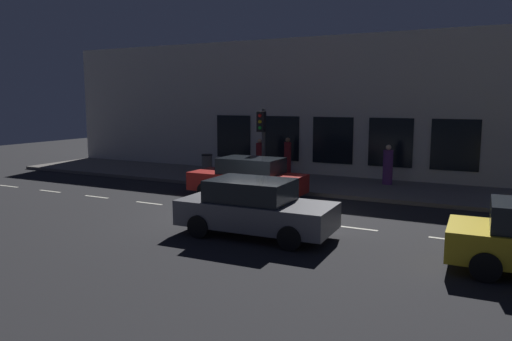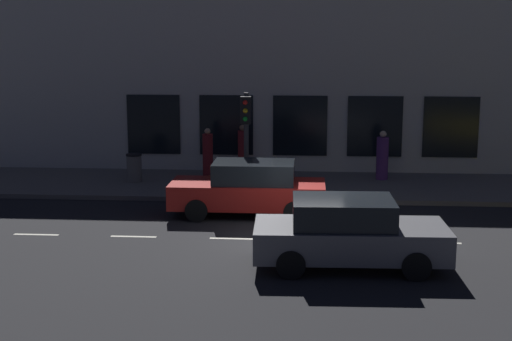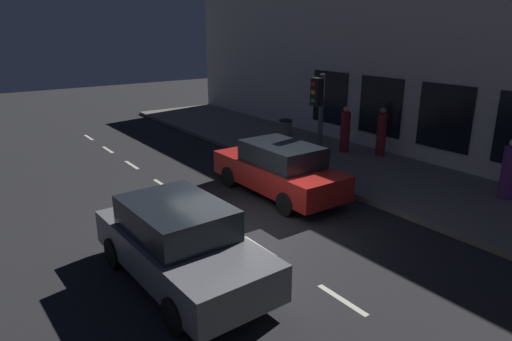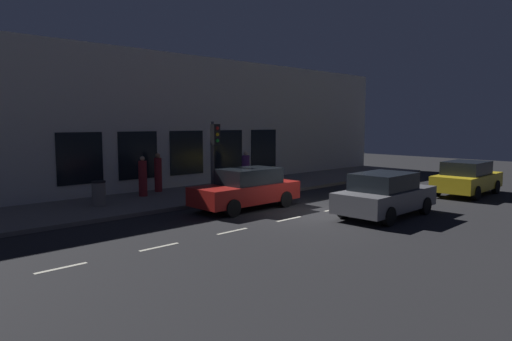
% 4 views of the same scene
% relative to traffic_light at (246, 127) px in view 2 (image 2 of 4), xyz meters
% --- Properties ---
extents(ground_plane, '(60.00, 60.00, 0.00)m').
position_rel_traffic_light_xyz_m(ground_plane, '(-4.18, -1.62, -2.35)').
color(ground_plane, '#232326').
extents(sidewalk, '(4.50, 32.00, 0.15)m').
position_rel_traffic_light_xyz_m(sidewalk, '(2.07, -1.62, -2.27)').
color(sidewalk, slate).
rests_on(sidewalk, ground).
extents(building_facade, '(0.65, 32.00, 6.75)m').
position_rel_traffic_light_xyz_m(building_facade, '(4.62, -1.62, 1.02)').
color(building_facade, beige).
rests_on(building_facade, ground).
extents(lane_centre_line, '(0.12, 27.20, 0.01)m').
position_rel_traffic_light_xyz_m(lane_centre_line, '(-4.18, -2.62, -2.34)').
color(lane_centre_line, beige).
rests_on(lane_centre_line, ground).
extents(traffic_light, '(0.50, 0.32, 3.25)m').
position_rel_traffic_light_xyz_m(traffic_light, '(0.00, 0.00, 0.00)').
color(traffic_light, '#424244').
rests_on(traffic_light, sidewalk).
extents(parked_car_1, '(1.85, 4.46, 1.58)m').
position_rel_traffic_light_xyz_m(parked_car_1, '(-1.72, -0.25, -1.56)').
color(parked_car_1, red).
rests_on(parked_car_1, ground).
extents(parked_car_2, '(2.04, 4.37, 1.58)m').
position_rel_traffic_light_xyz_m(parked_car_2, '(-6.23, -2.85, -1.56)').
color(parked_car_2, slate).
rests_on(parked_car_2, ground).
extents(pedestrian_0, '(0.47, 0.47, 1.80)m').
position_rel_traffic_light_xyz_m(pedestrian_0, '(3.67, 0.44, -1.36)').
color(pedestrian_0, maroon).
rests_on(pedestrian_0, sidewalk).
extents(pedestrian_1, '(0.51, 0.51, 1.76)m').
position_rel_traffic_light_xyz_m(pedestrian_1, '(2.99, 1.62, -1.39)').
color(pedestrian_1, maroon).
rests_on(pedestrian_1, sidewalk).
extents(pedestrian_2, '(0.59, 0.59, 1.71)m').
position_rel_traffic_light_xyz_m(pedestrian_2, '(3.07, -4.52, -1.42)').
color(pedestrian_2, '#5B2D70').
rests_on(pedestrian_2, sidewalk).
extents(trash_bin, '(0.54, 0.54, 0.97)m').
position_rel_traffic_light_xyz_m(trash_bin, '(2.05, 4.05, -1.71)').
color(trash_bin, slate).
rests_on(trash_bin, sidewalk).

